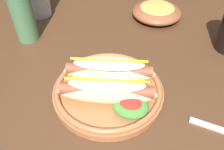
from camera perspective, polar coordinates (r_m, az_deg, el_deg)
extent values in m
cube|color=#51331E|center=(0.63, -2.68, 3.50)|extent=(1.25, 0.92, 0.04)
cylinder|color=#51331E|center=(1.33, -19.67, 4.88)|extent=(0.06, 0.06, 0.70)
cylinder|color=#B77042|center=(0.51, -0.90, -4.00)|extent=(0.24, 0.24, 0.02)
torus|color=#B77042|center=(0.51, -0.92, -3.08)|extent=(0.23, 0.23, 0.01)
ellipsoid|color=beige|center=(0.47, -1.23, -4.37)|extent=(0.21, 0.09, 0.04)
cylinder|color=#9E4C33|center=(0.47, -1.24, -3.73)|extent=(0.19, 0.06, 0.03)
ellipsoid|color=silver|center=(0.45, -1.27, -2.17)|extent=(0.16, 0.07, 0.02)
cylinder|color=yellow|center=(0.45, -1.29, -1.27)|extent=(0.16, 0.04, 0.01)
ellipsoid|color=beige|center=(0.52, -0.68, 0.56)|extent=(0.21, 0.09, 0.04)
cylinder|color=#9E4C33|center=(0.51, -0.68, 1.21)|extent=(0.19, 0.06, 0.03)
ellipsoid|color=silver|center=(0.50, -0.70, 2.76)|extent=(0.16, 0.07, 0.02)
cylinder|color=yellow|center=(0.49, -0.71, 3.64)|extent=(0.16, 0.04, 0.01)
ellipsoid|color=#4C8C38|center=(0.46, 4.51, -7.51)|extent=(0.07, 0.06, 0.02)
ellipsoid|color=red|center=(0.46, 4.58, -6.71)|extent=(0.04, 0.04, 0.01)
cube|color=silver|center=(0.50, 23.04, -11.53)|extent=(0.09, 0.02, 0.00)
cylinder|color=#4C7F51|center=(0.68, -21.19, 14.39)|extent=(0.06, 0.06, 0.17)
ellipsoid|color=brown|center=(0.78, 10.81, 14.82)|extent=(0.16, 0.16, 0.04)
ellipsoid|color=gold|center=(0.77, 10.95, 15.73)|extent=(0.11, 0.11, 0.02)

